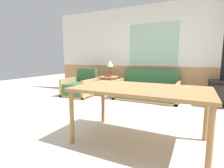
# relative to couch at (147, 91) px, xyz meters

# --- Properties ---
(ground_plane) EXTENTS (16.00, 16.00, 0.00)m
(ground_plane) POSITION_rel_couch_xyz_m (0.20, -2.06, -0.24)
(ground_plane) COLOR beige
(wall_back) EXTENTS (7.20, 0.09, 2.70)m
(wall_back) POSITION_rel_couch_xyz_m (0.19, 0.57, 1.12)
(wall_back) COLOR tan
(wall_back) RESTS_ON ground_plane
(couch) EXTENTS (1.72, 0.86, 0.83)m
(couch) POSITION_rel_couch_xyz_m (0.00, 0.00, 0.00)
(couch) COLOR tan
(couch) RESTS_ON ground_plane
(armchair) EXTENTS (0.86, 0.88, 0.82)m
(armchair) POSITION_rel_couch_xyz_m (-1.97, -0.40, -0.00)
(armchair) COLOR tan
(armchair) RESTS_ON ground_plane
(side_table) EXTENTS (0.49, 0.49, 0.59)m
(side_table) POSITION_rel_couch_xyz_m (-1.22, 0.06, 0.23)
(side_table) COLOR tan
(side_table) RESTS_ON ground_plane
(table_lamp) EXTENTS (0.21, 0.21, 0.48)m
(table_lamp) POSITION_rel_couch_xyz_m (-1.22, 0.14, 0.71)
(table_lamp) COLOR #4C3823
(table_lamp) RESTS_ON side_table
(book_stack) EXTENTS (0.23, 0.14, 0.05)m
(book_stack) POSITION_rel_couch_xyz_m (-1.20, -0.03, 0.37)
(book_stack) COLOR #B22823
(book_stack) RESTS_ON side_table
(dining_table) EXTENTS (1.74, 0.98, 0.76)m
(dining_table) POSITION_rel_couch_xyz_m (0.57, -2.52, 0.44)
(dining_table) COLOR #9E7042
(dining_table) RESTS_ON ground_plane
(wood_stove) EXTENTS (0.57, 0.55, 2.59)m
(wood_stove) POSITION_rel_couch_xyz_m (1.79, 0.12, 0.28)
(wood_stove) COLOR black
(wood_stove) RESTS_ON ground_plane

